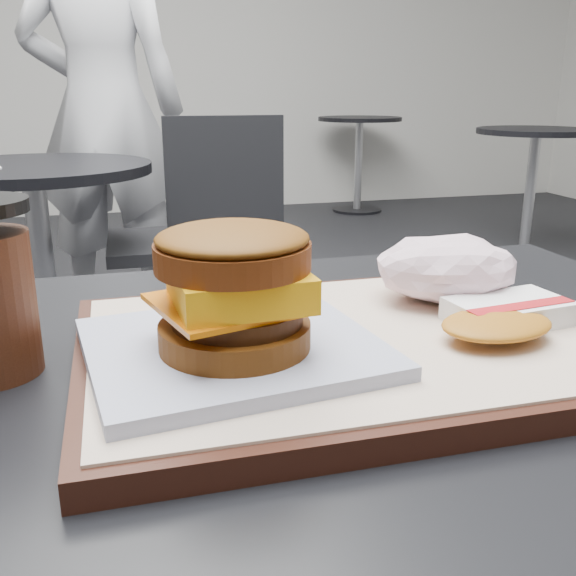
# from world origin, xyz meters

# --- Properties ---
(serving_tray) EXTENTS (0.38, 0.28, 0.02)m
(serving_tray) POSITION_xyz_m (0.04, 0.01, 0.78)
(serving_tray) COLOR black
(serving_tray) RESTS_ON customer_table
(breakfast_sandwich) EXTENTS (0.21, 0.19, 0.09)m
(breakfast_sandwich) POSITION_xyz_m (-0.05, -0.01, 0.83)
(breakfast_sandwich) COLOR silver
(breakfast_sandwich) RESTS_ON serving_tray
(hash_brown) EXTENTS (0.13, 0.10, 0.02)m
(hash_brown) POSITION_xyz_m (0.16, -0.01, 0.80)
(hash_brown) COLOR white
(hash_brown) RESTS_ON serving_tray
(crumpled_wrapper) EXTENTS (0.12, 0.10, 0.05)m
(crumpled_wrapper) POSITION_xyz_m (0.15, 0.07, 0.82)
(crumpled_wrapper) COLOR white
(crumpled_wrapper) RESTS_ON serving_tray
(neighbor_table) EXTENTS (0.70, 0.70, 0.75)m
(neighbor_table) POSITION_xyz_m (-0.35, 1.65, 0.55)
(neighbor_table) COLOR black
(neighbor_table) RESTS_ON ground
(neighbor_chair) EXTENTS (0.60, 0.43, 0.88)m
(neighbor_chair) POSITION_xyz_m (0.12, 1.75, 0.51)
(neighbor_chair) COLOR #B5B5BA
(neighbor_chair) RESTS_ON ground
(patron) EXTENTS (0.74, 0.58, 1.77)m
(patron) POSITION_xyz_m (-0.14, 2.33, 0.88)
(patron) COLOR silver
(patron) RESTS_ON ground
(bg_table_near) EXTENTS (0.66, 0.66, 0.75)m
(bg_table_near) POSITION_xyz_m (2.20, 2.80, 0.56)
(bg_table_near) COLOR black
(bg_table_near) RESTS_ON ground
(bg_table_far) EXTENTS (0.66, 0.66, 0.75)m
(bg_table_far) POSITION_xyz_m (1.80, 4.50, 0.56)
(bg_table_far) COLOR black
(bg_table_far) RESTS_ON ground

